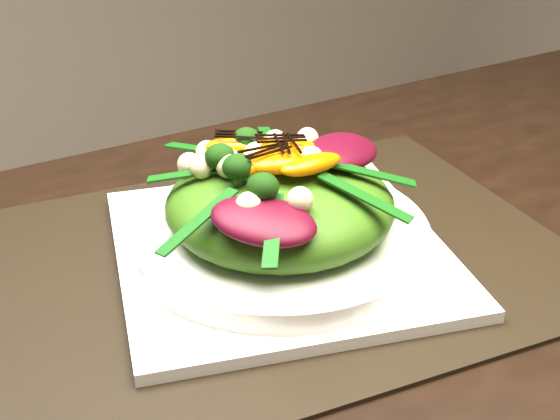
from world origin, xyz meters
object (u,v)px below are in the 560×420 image
placemat (280,257)px  orange_segment (271,154)px  plate_base (280,250)px  lettuce_mound (280,204)px  salad_bowl (280,235)px  dining_table (458,341)px

placemat → orange_segment: 0.09m
plate_base → lettuce_mound: size_ratio=1.43×
salad_bowl → orange_segment: (0.00, 0.01, 0.07)m
placemat → orange_segment: bearing=87.5°
plate_base → salad_bowl: 0.01m
salad_bowl → lettuce_mound: 0.03m
lettuce_mound → dining_table: bearing=-63.5°
plate_base → orange_segment: bearing=87.5°
dining_table → placemat: size_ratio=3.31×
placemat → salad_bowl: 0.02m
lettuce_mound → orange_segment: orange_segment is taller
dining_table → orange_segment: dining_table is taller
salad_bowl → plate_base: bearing=90.0°
lettuce_mound → plate_base: bearing=90.0°
placemat → lettuce_mound: 0.05m
plate_base → orange_segment: size_ratio=4.80×
salad_bowl → lettuce_mound: bearing=0.0°
placemat → orange_segment: orange_segment is taller
placemat → orange_segment: size_ratio=8.54×
salad_bowl → placemat: bearing=0.0°
salad_bowl → lettuce_mound: lettuce_mound is taller
lettuce_mound → orange_segment: size_ratio=3.36×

